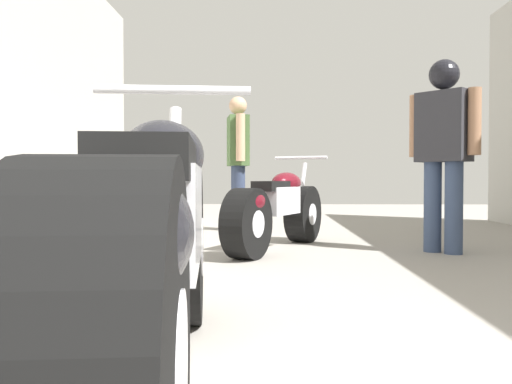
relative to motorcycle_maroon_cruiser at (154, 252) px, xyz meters
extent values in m
plane|color=gray|center=(0.85, 2.42, -0.43)|extent=(19.11, 19.11, 0.00)
cylinder|color=black|center=(-0.09, 0.81, -0.09)|extent=(0.31, 0.70, 0.68)
cylinder|color=silver|center=(-0.09, 0.81, -0.09)|extent=(0.27, 0.28, 0.26)
cylinder|color=black|center=(0.08, -0.72, -0.09)|extent=(0.31, 0.70, 0.68)
cylinder|color=silver|center=(0.08, -0.72, -0.09)|extent=(0.27, 0.28, 0.26)
cube|color=silver|center=(0.00, 0.04, 0.10)|extent=(0.33, 0.70, 0.30)
ellipsoid|color=black|center=(-0.03, 0.28, 0.29)|extent=(0.33, 0.58, 0.23)
cube|color=black|center=(0.02, -0.15, 0.26)|extent=(0.29, 0.53, 0.11)
ellipsoid|color=black|center=(0.08, -0.67, 0.12)|extent=(0.32, 0.49, 0.25)
cylinder|color=silver|center=(-0.08, 0.77, 0.23)|extent=(0.08, 0.27, 0.62)
cylinder|color=silver|center=(-0.08, 0.72, 0.59)|extent=(0.66, 0.11, 0.04)
cylinder|color=silver|center=(-0.12, -0.29, -0.19)|extent=(0.16, 0.59, 0.10)
cylinder|color=black|center=(0.66, 3.88, -0.15)|extent=(0.41, 0.60, 0.57)
cylinder|color=silver|center=(0.66, 3.88, -0.15)|extent=(0.28, 0.28, 0.22)
cylinder|color=black|center=(0.14, 2.70, -0.15)|extent=(0.41, 0.60, 0.57)
cylinder|color=silver|center=(0.14, 2.70, -0.15)|extent=(0.28, 0.28, 0.22)
cube|color=silver|center=(0.40, 3.29, 0.01)|extent=(0.42, 0.61, 0.25)
ellipsoid|color=#5B0F19|center=(0.48, 3.47, 0.17)|extent=(0.40, 0.52, 0.20)
cube|color=black|center=(0.34, 3.15, 0.15)|extent=(0.35, 0.47, 0.09)
ellipsoid|color=#5B0F19|center=(0.16, 2.75, 0.03)|extent=(0.37, 0.45, 0.21)
cylinder|color=silver|center=(0.64, 3.85, 0.12)|extent=(0.13, 0.22, 0.52)
cylinder|color=silver|center=(0.63, 3.82, 0.42)|extent=(0.52, 0.25, 0.03)
cylinder|color=silver|center=(0.18, 3.10, -0.23)|extent=(0.27, 0.48, 0.08)
cylinder|color=#2D3851|center=(-0.10, 5.19, -0.03)|extent=(0.18, 0.18, 0.80)
cylinder|color=#2D3851|center=(-0.06, 4.99, -0.03)|extent=(0.18, 0.18, 0.80)
cube|color=#476638|center=(-0.08, 5.09, 0.68)|extent=(0.31, 0.48, 0.61)
cylinder|color=tan|center=(-0.13, 5.36, 0.71)|extent=(0.13, 0.13, 0.56)
cylinder|color=tan|center=(-0.03, 4.82, 0.71)|extent=(0.13, 0.13, 0.56)
sphere|color=tan|center=(-0.08, 5.09, 1.12)|extent=(0.22, 0.22, 0.22)
cylinder|color=#384766|center=(1.89, 3.04, -0.04)|extent=(0.21, 0.21, 0.79)
cylinder|color=#384766|center=(1.75, 3.18, -0.04)|extent=(0.21, 0.21, 0.79)
cube|color=#2D2D33|center=(1.82, 3.11, 0.66)|extent=(0.47, 0.48, 0.60)
cylinder|color=#9E7051|center=(2.01, 2.92, 0.68)|extent=(0.15, 0.15, 0.55)
cylinder|color=#9E7051|center=(1.63, 3.31, 0.68)|extent=(0.15, 0.15, 0.55)
sphere|color=black|center=(1.82, 3.11, 1.09)|extent=(0.22, 0.22, 0.22)
sphere|color=black|center=(1.82, 3.11, 1.11)|extent=(0.26, 0.26, 0.26)
camera|label=1|loc=(0.34, -1.52, 0.21)|focal=37.38mm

